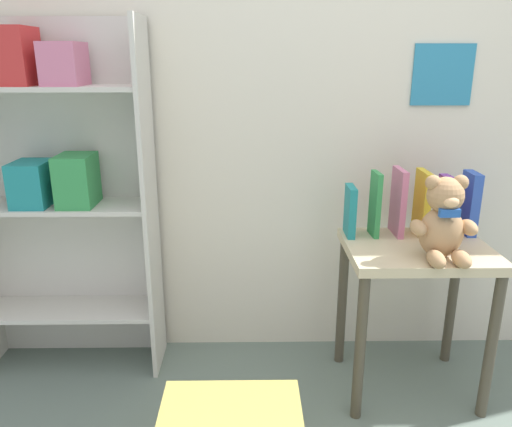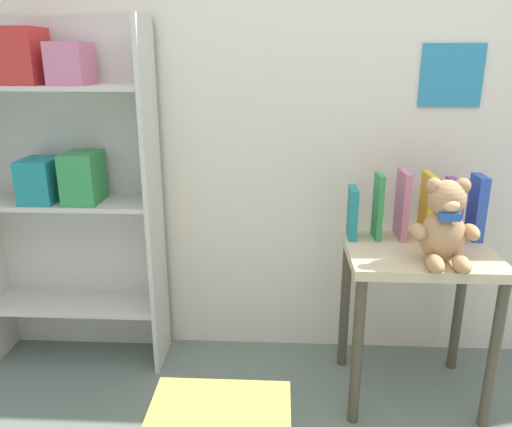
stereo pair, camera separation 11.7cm
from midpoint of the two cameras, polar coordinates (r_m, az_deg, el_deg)
wall_back at (r=2.12m, az=10.10°, el=16.01°), size 4.80×0.07×2.50m
bookshelf_side at (r=2.18m, az=-19.40°, el=3.90°), size 0.75×0.25×1.44m
display_table at (r=2.00m, az=19.59°, el=-6.98°), size 0.54×0.42×0.62m
teddy_bear at (r=1.82m, az=22.50°, el=-1.28°), size 0.23×0.21×0.30m
book_standing_teal at (r=1.98m, az=12.64°, el=0.06°), size 0.03×0.12×0.20m
book_standing_green at (r=1.99m, az=15.41°, el=0.77°), size 0.03×0.10×0.26m
book_standing_pink at (r=2.03m, az=17.96°, el=0.96°), size 0.03×0.14×0.26m
book_standing_yellow at (r=2.06m, az=20.50°, el=0.81°), size 0.03×0.14×0.26m
book_standing_purple at (r=2.08m, az=23.05°, el=0.37°), size 0.04×0.13×0.23m
book_standing_blue at (r=2.12m, az=25.40°, el=0.62°), size 0.04×0.12×0.25m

